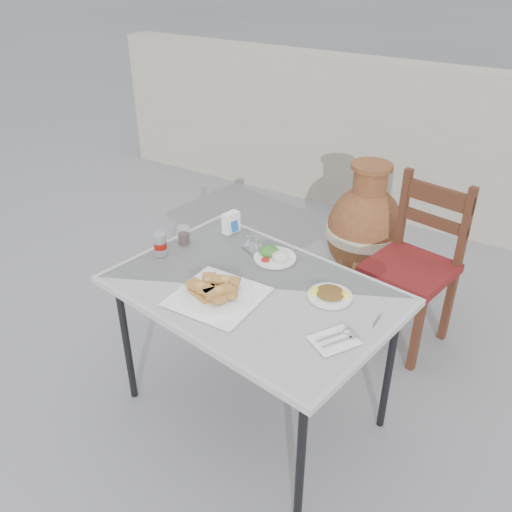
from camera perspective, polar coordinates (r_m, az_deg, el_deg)
The scene contains 13 objects.
ground at distance 2.64m, azimuth 1.95°, elevation -18.04°, with size 80.00×80.00×0.00m, color slate.
cafe_table at distance 2.30m, azimuth -0.30°, elevation -4.31°, with size 1.28×0.97×0.71m.
pide_plate at distance 2.20m, azimuth -4.09°, elevation -3.63°, with size 0.35×0.35×0.07m.
salad_rice_plate at distance 2.46m, azimuth 1.95°, elevation 0.10°, with size 0.19×0.19×0.05m.
salad_chopped_plate at distance 2.22m, azimuth 7.79°, elevation -3.97°, with size 0.18×0.18×0.04m.
soda_can at distance 2.51m, azimuth -10.06°, elevation 1.21°, with size 0.06×0.06×0.11m.
cola_glass at distance 2.60m, azimuth -7.63°, elevation 2.07°, with size 0.06×0.06×0.09m.
napkin_holder at distance 2.67m, azimuth -2.65°, elevation 3.54°, with size 0.07×0.09×0.10m.
condiment_caddy at distance 2.53m, azimuth -0.23°, elevation 1.17°, with size 0.12×0.11×0.07m.
cutlery_napkin at distance 2.02m, azimuth 8.49°, elevation -8.60°, with size 0.19×0.21×0.01m.
chair at distance 3.00m, azimuth 16.29°, elevation -0.78°, with size 0.48×0.48×0.93m.
terracotta_urn at distance 3.45m, azimuth 11.34°, elevation 2.51°, with size 0.48×0.48×0.84m.
back_wall at distance 4.34m, azimuth 19.37°, elevation 10.32°, with size 6.00×0.25×1.20m, color #A49A89.
Camera 1 is at (0.85, -1.52, 1.98)m, focal length 38.00 mm.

